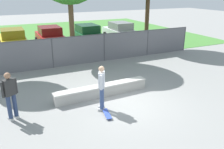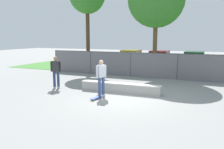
{
  "view_description": "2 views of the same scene",
  "coord_description": "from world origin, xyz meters",
  "px_view_note": "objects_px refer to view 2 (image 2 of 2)",
  "views": [
    {
      "loc": [
        -4.3,
        -7.78,
        4.51
      ],
      "look_at": [
        -0.12,
        1.06,
        0.95
      ],
      "focal_mm": 37.74,
      "sensor_mm": 36.0,
      "label": 1
    },
    {
      "loc": [
        3.69,
        -9.98,
        2.9
      ],
      "look_at": [
        -1.09,
        1.17,
        0.92
      ],
      "focal_mm": 36.68,
      "sensor_mm": 36.0,
      "label": 2
    }
  ],
  "objects_px": {
    "concrete_ledge": "(120,88)",
    "car_yellow": "(131,58)",
    "car_green": "(194,61)",
    "bystander": "(56,71)",
    "car_red": "(160,59)",
    "skateboard": "(97,98)",
    "skateboarder": "(101,77)"
  },
  "relations": [
    {
      "from": "concrete_ledge",
      "to": "car_green",
      "type": "height_order",
      "value": "car_green"
    },
    {
      "from": "skateboard",
      "to": "car_green",
      "type": "bearing_deg",
      "value": 73.61
    },
    {
      "from": "concrete_ledge",
      "to": "car_yellow",
      "type": "height_order",
      "value": "car_yellow"
    },
    {
      "from": "skateboard",
      "to": "bystander",
      "type": "distance_m",
      "value": 3.55
    },
    {
      "from": "car_red",
      "to": "bystander",
      "type": "xyz_separation_m",
      "value": [
        -3.63,
        -11.17,
        0.17
      ]
    },
    {
      "from": "bystander",
      "to": "car_yellow",
      "type": "bearing_deg",
      "value": 85.82
    },
    {
      "from": "skateboarder",
      "to": "car_yellow",
      "type": "xyz_separation_m",
      "value": [
        -2.4,
        11.85,
        -0.17
      ]
    },
    {
      "from": "skateboard",
      "to": "car_yellow",
      "type": "bearing_deg",
      "value": 100.93
    },
    {
      "from": "skateboard",
      "to": "car_red",
      "type": "bearing_deg",
      "value": 88.01
    },
    {
      "from": "skateboard",
      "to": "car_red",
      "type": "distance_m",
      "value": 12.41
    },
    {
      "from": "skateboard",
      "to": "car_red",
      "type": "xyz_separation_m",
      "value": [
        0.43,
        12.38,
        0.77
      ]
    },
    {
      "from": "skateboard",
      "to": "bystander",
      "type": "bearing_deg",
      "value": 159.28
    },
    {
      "from": "skateboarder",
      "to": "car_green",
      "type": "relative_size",
      "value": 0.43
    },
    {
      "from": "car_yellow",
      "to": "concrete_ledge",
      "type": "bearing_deg",
      "value": -74.68
    },
    {
      "from": "concrete_ledge",
      "to": "skateboarder",
      "type": "bearing_deg",
      "value": -113.08
    },
    {
      "from": "car_yellow",
      "to": "skateboard",
      "type": "bearing_deg",
      "value": -79.07
    },
    {
      "from": "car_green",
      "to": "car_red",
      "type": "bearing_deg",
      "value": 174.92
    },
    {
      "from": "car_yellow",
      "to": "car_green",
      "type": "xyz_separation_m",
      "value": [
        5.94,
        -0.25,
        0.0
      ]
    },
    {
      "from": "concrete_ledge",
      "to": "bystander",
      "type": "xyz_separation_m",
      "value": [
        -3.73,
        -0.5,
        0.75
      ]
    },
    {
      "from": "car_yellow",
      "to": "car_green",
      "type": "height_order",
      "value": "same"
    },
    {
      "from": "concrete_ledge",
      "to": "bystander",
      "type": "relative_size",
      "value": 2.4
    },
    {
      "from": "car_red",
      "to": "bystander",
      "type": "height_order",
      "value": "bystander"
    },
    {
      "from": "skateboarder",
      "to": "bystander",
      "type": "height_order",
      "value": "same"
    },
    {
      "from": "skateboarder",
      "to": "bystander",
      "type": "distance_m",
      "value": 3.29
    },
    {
      "from": "concrete_ledge",
      "to": "skateboard",
      "type": "relative_size",
      "value": 5.32
    },
    {
      "from": "car_yellow",
      "to": "car_green",
      "type": "bearing_deg",
      "value": -2.43
    },
    {
      "from": "concrete_ledge",
      "to": "car_yellow",
      "type": "bearing_deg",
      "value": 105.32
    },
    {
      "from": "concrete_ledge",
      "to": "car_yellow",
      "type": "relative_size",
      "value": 1.04
    },
    {
      "from": "car_yellow",
      "to": "bystander",
      "type": "height_order",
      "value": "bystander"
    },
    {
      "from": "car_yellow",
      "to": "bystander",
      "type": "distance_m",
      "value": 11.17
    },
    {
      "from": "concrete_ledge",
      "to": "car_red",
      "type": "height_order",
      "value": "car_red"
    },
    {
      "from": "skateboard",
      "to": "car_green",
      "type": "distance_m",
      "value": 12.63
    }
  ]
}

